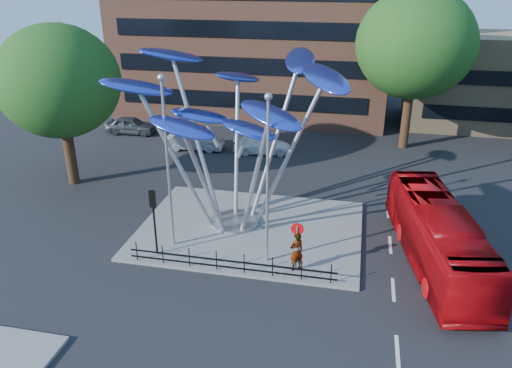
% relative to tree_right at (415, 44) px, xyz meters
% --- Properties ---
extents(ground, '(120.00, 120.00, 0.00)m').
position_rel_tree_right_xyz_m(ground, '(-8.00, -22.00, -8.04)').
color(ground, black).
rests_on(ground, ground).
extents(traffic_island, '(12.00, 9.00, 0.15)m').
position_rel_tree_right_xyz_m(traffic_island, '(-9.00, -16.00, -7.96)').
color(traffic_island, slate).
rests_on(traffic_island, ground).
extents(low_building_near, '(15.00, 8.00, 8.00)m').
position_rel_tree_right_xyz_m(low_building_near, '(8.00, 8.00, -4.04)').
color(low_building_near, '#A1875E').
rests_on(low_building_near, ground).
extents(tree_right, '(8.80, 8.80, 12.11)m').
position_rel_tree_right_xyz_m(tree_right, '(0.00, 0.00, 0.00)').
color(tree_right, black).
rests_on(tree_right, ground).
extents(tree_left, '(7.60, 7.60, 10.32)m').
position_rel_tree_right_xyz_m(tree_left, '(-22.00, -12.00, -1.24)').
color(tree_left, black).
rests_on(tree_left, ground).
extents(leaf_sculpture, '(12.72, 9.54, 9.51)m').
position_rel_tree_right_xyz_m(leaf_sculpture, '(-10.07, -15.32, -1.16)').
color(leaf_sculpture, '#9EA0A5').
rests_on(leaf_sculpture, traffic_island).
extents(street_lamp_left, '(0.36, 0.36, 8.80)m').
position_rel_tree_right_xyz_m(street_lamp_left, '(-12.50, -18.50, -2.68)').
color(street_lamp_left, '#9EA0A5').
rests_on(street_lamp_left, traffic_island).
extents(street_lamp_right, '(0.36, 0.36, 8.30)m').
position_rel_tree_right_xyz_m(street_lamp_right, '(-7.50, -19.00, -2.94)').
color(street_lamp_right, '#9EA0A5').
rests_on(street_lamp_right, traffic_island).
extents(traffic_light_island, '(0.28, 0.18, 3.42)m').
position_rel_tree_right_xyz_m(traffic_light_island, '(-13.00, -19.50, -5.42)').
color(traffic_light_island, black).
rests_on(traffic_light_island, traffic_island).
extents(no_entry_sign_island, '(0.60, 0.10, 2.45)m').
position_rel_tree_right_xyz_m(no_entry_sign_island, '(-6.00, -19.48, -6.22)').
color(no_entry_sign_island, '#9EA0A5').
rests_on(no_entry_sign_island, traffic_island).
extents(pedestrian_railing_front, '(10.00, 0.06, 1.00)m').
position_rel_tree_right_xyz_m(pedestrian_railing_front, '(-9.00, -20.30, -7.48)').
color(pedestrian_railing_front, black).
rests_on(pedestrian_railing_front, traffic_island).
extents(red_bus, '(4.38, 11.11, 3.02)m').
position_rel_tree_right_xyz_m(red_bus, '(0.50, -17.28, -6.53)').
color(red_bus, '#A3070C').
rests_on(red_bus, ground).
extents(pedestrian, '(0.85, 0.80, 1.95)m').
position_rel_tree_right_xyz_m(pedestrian, '(-6.00, -19.50, -6.91)').
color(pedestrian, gray).
rests_on(pedestrian, traffic_island).
extents(parked_car_left, '(4.43, 1.92, 1.49)m').
position_rel_tree_right_xyz_m(parked_car_left, '(-22.83, -1.25, -7.29)').
color(parked_car_left, '#45494D').
rests_on(parked_car_left, ground).
extents(parked_car_mid, '(4.61, 1.86, 1.49)m').
position_rel_tree_right_xyz_m(parked_car_mid, '(-16.13, -4.00, -7.29)').
color(parked_car_mid, '#A6AAAE').
rests_on(parked_car_mid, ground).
extents(parked_car_right, '(4.72, 2.51, 1.30)m').
position_rel_tree_right_xyz_m(parked_car_right, '(-10.78, -3.66, -7.39)').
color(parked_car_right, white).
rests_on(parked_car_right, ground).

